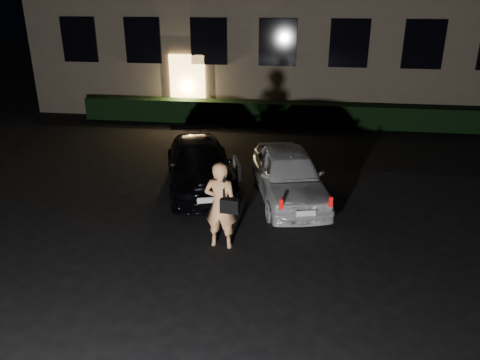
# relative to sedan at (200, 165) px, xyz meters

# --- Properties ---
(ground) EXTENTS (80.00, 80.00, 0.00)m
(ground) POSITION_rel_sedan_xyz_m (1.49, -4.05, -0.58)
(ground) COLOR black
(ground) RESTS_ON ground
(hedge) EXTENTS (15.00, 0.70, 0.85)m
(hedge) POSITION_rel_sedan_xyz_m (1.49, 6.45, -0.15)
(hedge) COLOR black
(hedge) RESTS_ON ground
(sedan) EXTENTS (2.73, 4.29, 1.16)m
(sedan) POSITION_rel_sedan_xyz_m (0.00, 0.00, 0.00)
(sedan) COLOR black
(sedan) RESTS_ON ground
(hatch) EXTENTS (2.35, 3.96, 1.26)m
(hatch) POSITION_rel_sedan_xyz_m (2.33, -0.51, 0.05)
(hatch) COLOR silver
(hatch) RESTS_ON ground
(man) EXTENTS (0.74, 0.49, 1.79)m
(man) POSITION_rel_sedan_xyz_m (1.11, -3.00, 0.32)
(man) COLOR #F5A76C
(man) RESTS_ON ground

